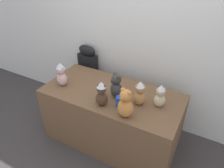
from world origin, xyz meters
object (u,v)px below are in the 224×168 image
teddy_bear_caramel (140,93)px  teddy_bear_ginger (125,104)px  display_table (112,117)px  teddy_bear_cocoa (102,94)px  instrument_case (89,76)px  teddy_bear_blush (61,75)px  teddy_bear_charcoal (116,86)px  teddy_bear_sand (160,96)px  party_cup_blue (120,101)px

teddy_bear_caramel → teddy_bear_ginger: teddy_bear_ginger is taller
display_table → teddy_bear_cocoa: (0.01, -0.24, 0.51)m
instrument_case → teddy_bear_ginger: bearing=-32.2°
teddy_bear_blush → display_table: bearing=23.1°
instrument_case → teddy_bear_blush: size_ratio=3.37×
display_table → teddy_bear_charcoal: size_ratio=5.61×
instrument_case → teddy_bear_blush: 0.75m
teddy_bear_ginger → teddy_bear_cocoa: bearing=-174.3°
teddy_bear_caramel → teddy_bear_ginger: bearing=-133.0°
teddy_bear_blush → teddy_bear_ginger: 0.91m
teddy_bear_cocoa → teddy_bear_caramel: size_ratio=1.01×
display_table → teddy_bear_sand: bearing=2.3°
teddy_bear_ginger → teddy_bear_blush: bearing=-175.6°
teddy_bear_cocoa → teddy_bear_sand: (0.53, 0.27, -0.01)m
party_cup_blue → teddy_bear_caramel: bearing=34.8°
teddy_bear_ginger → teddy_bear_charcoal: (-0.23, 0.25, -0.01)m
teddy_bear_ginger → party_cup_blue: teddy_bear_ginger is taller
party_cup_blue → teddy_bear_sand: bearing=27.0°
teddy_bear_sand → teddy_bear_caramel: (-0.20, -0.07, 0.01)m
instrument_case → teddy_bear_caramel: 1.22m
teddy_bear_blush → teddy_bear_ginger: (0.90, -0.15, 0.00)m
display_table → teddy_bear_caramel: teddy_bear_caramel is taller
instrument_case → teddy_bear_cocoa: size_ratio=3.48×
teddy_bear_caramel → teddy_bear_charcoal: teddy_bear_charcoal is taller
party_cup_blue → teddy_bear_blush: bearing=178.0°
party_cup_blue → teddy_bear_charcoal: bearing=129.8°
teddy_bear_cocoa → party_cup_blue: size_ratio=2.60×
display_table → teddy_bear_sand: size_ratio=6.15×
teddy_bear_sand → party_cup_blue: (-0.37, -0.19, -0.07)m
teddy_bear_blush → teddy_bear_charcoal: teddy_bear_blush is taller
teddy_bear_charcoal → teddy_bear_blush: bearing=-137.8°
teddy_bear_caramel → party_cup_blue: teddy_bear_caramel is taller
party_cup_blue → display_table: bearing=137.5°
teddy_bear_caramel → teddy_bear_charcoal: 0.28m
teddy_bear_sand → party_cup_blue: size_ratio=2.37×
party_cup_blue → teddy_bear_cocoa: bearing=-154.6°
instrument_case → teddy_bear_caramel: size_ratio=3.53×
instrument_case → teddy_bear_ginger: 1.31m
teddy_bear_charcoal → teddy_bear_ginger: bearing=-13.9°
teddy_bear_caramel → teddy_bear_charcoal: bearing=146.6°
display_table → teddy_bear_ginger: bearing=-43.5°
teddy_bear_blush → teddy_bear_charcoal: bearing=18.8°
teddy_bear_cocoa → teddy_bear_charcoal: same height
teddy_bear_sand → teddy_bear_ginger: (-0.24, -0.31, 0.02)m
instrument_case → teddy_bear_cocoa: bearing=-40.7°
teddy_bear_cocoa → teddy_bear_caramel: teddy_bear_cocoa is taller
teddy_bear_blush → teddy_bear_cocoa: size_ratio=1.03×
teddy_bear_blush → party_cup_blue: size_ratio=2.69×
teddy_bear_sand → teddy_bear_blush: bearing=158.0°
display_table → teddy_bear_ginger: 0.66m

